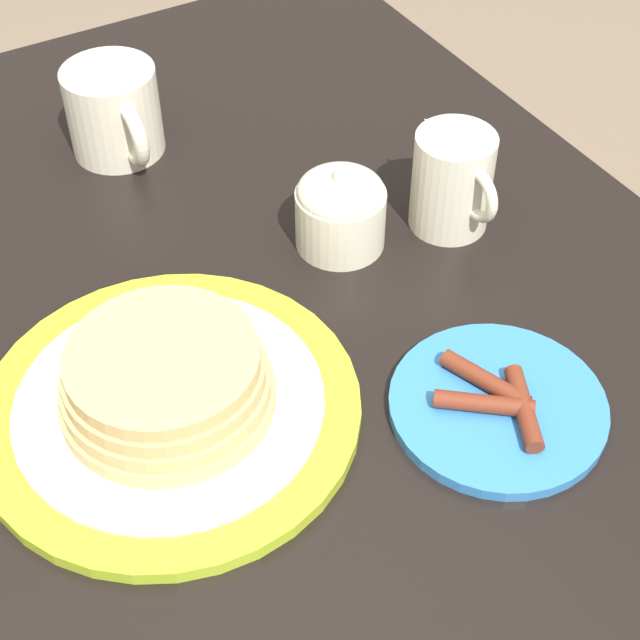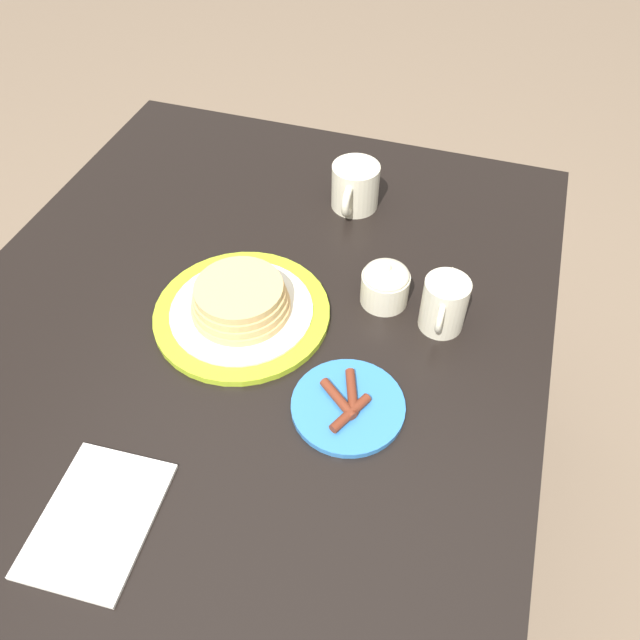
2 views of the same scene
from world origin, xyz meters
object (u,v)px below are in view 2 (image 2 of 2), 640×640
pancake_plate (241,306)px  sugar_bowl (385,284)px  side_plate_bacon (348,405)px  coffee_mug (355,187)px  creamer_pitcher (444,303)px  napkin (97,519)px

pancake_plate → sugar_bowl: size_ratio=3.54×
pancake_plate → sugar_bowl: bearing=116.5°
side_plate_bacon → coffee_mug: 0.47m
creamer_pitcher → coffee_mug: bearing=-139.7°
sugar_bowl → napkin: 0.55m
pancake_plate → side_plate_bacon: pancake_plate is taller
side_plate_bacon → napkin: side_plate_bacon is taller
pancake_plate → creamer_pitcher: bearing=104.5°
side_plate_bacon → creamer_pitcher: 0.23m
creamer_pitcher → sugar_bowl: (-0.02, -0.10, -0.01)m
side_plate_bacon → coffee_mug: (-0.46, -0.12, 0.04)m
pancake_plate → sugar_bowl: 0.24m
pancake_plate → creamer_pitcher: 0.32m
side_plate_bacon → napkin: bearing=-44.6°
side_plate_bacon → napkin: 0.36m
pancake_plate → coffee_mug: size_ratio=2.35×
pancake_plate → side_plate_bacon: bearing=60.6°
creamer_pitcher → sugar_bowl: bearing=-104.0°
pancake_plate → sugar_bowl: sugar_bowl is taller
creamer_pitcher → sugar_bowl: 0.10m
sugar_bowl → coffee_mug: bearing=-153.2°
side_plate_bacon → coffee_mug: bearing=-165.4°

